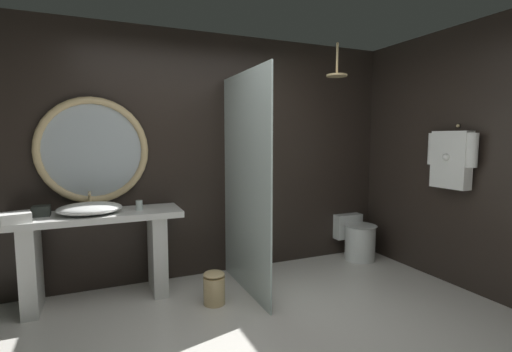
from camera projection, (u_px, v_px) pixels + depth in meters
The scene contains 13 objects.
back_wall_panel at pixel (198, 156), 3.99m from camera, with size 4.80×0.10×2.60m, color black.
side_wall_right at pixel (444, 157), 3.88m from camera, with size 0.10×2.47×2.60m, color black.
vanity_counter at pixel (97, 246), 3.37m from camera, with size 1.50×0.50×0.82m.
vessel_sink at pixel (90, 208), 3.29m from camera, with size 0.55×0.45×0.18m.
tumbler_cup at pixel (139, 205), 3.47m from camera, with size 0.06×0.06×0.09m, color silver.
tissue_box at pixel (41, 211), 3.20m from camera, with size 0.14×0.12×0.09m, color #282D28.
round_wall_mirror at pixel (93, 151), 3.49m from camera, with size 1.01×0.07×1.01m.
shower_glass_panel at pixel (245, 184), 3.55m from camera, with size 0.02×1.17×2.12m, color silver.
rain_shower_head at pixel (337, 73), 3.93m from camera, with size 0.22×0.22×0.35m.
hanging_bathrobe at pixel (451, 158), 3.64m from camera, with size 0.20×0.54×0.63m.
toilet at pixel (357, 238), 4.60m from camera, with size 0.38×0.57×0.52m.
waste_bin at pixel (214, 287), 3.34m from camera, with size 0.20×0.20×0.31m.
folded_hand_towel at pixel (16, 218), 2.96m from camera, with size 0.21×0.18×0.08m, color white.
Camera 1 is at (-1.01, -2.01, 1.51)m, focal length 25.92 mm.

